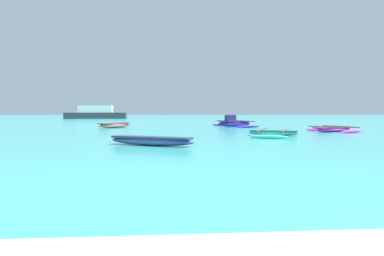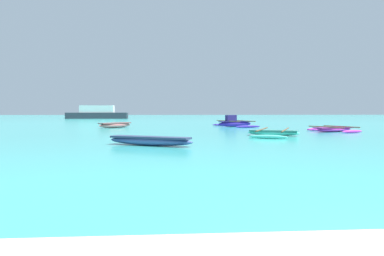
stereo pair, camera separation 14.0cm
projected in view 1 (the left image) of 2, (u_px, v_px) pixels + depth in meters
moored_boat_0 at (274, 133)px, 19.42m from camera, size 3.66×4.98×0.38m
moored_boat_1 at (115, 125)px, 28.47m from camera, size 2.74×2.86×0.43m
moored_boat_2 at (333, 129)px, 23.15m from camera, size 3.28×3.64×0.38m
moored_boat_3 at (151, 140)px, 13.88m from camera, size 3.66×2.24×0.37m
moored_boat_4 at (234, 123)px, 30.54m from camera, size 3.67×5.07×1.05m
distant_ferry at (96, 113)px, 62.61m from camera, size 10.99×2.42×2.42m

